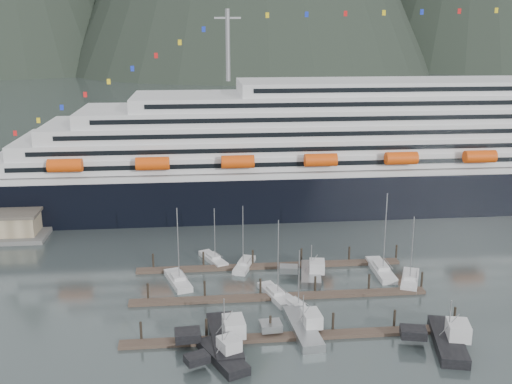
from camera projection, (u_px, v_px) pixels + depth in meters
ground at (314, 305)px, 94.01m from camera, size 1600.00×1600.00×0.00m
cruise_ship at (392, 155)px, 146.50m from camera, size 210.00×30.40×50.30m
dock_near at (293, 336)px, 83.90m from camera, size 48.18×2.28×3.20m
dock_mid at (280, 296)px, 96.38m from camera, size 48.18×2.28×3.20m
dock_far at (270, 265)px, 108.86m from camera, size 48.18×2.28×3.20m
sailboat_a at (178, 281)px, 101.96m from camera, size 5.19×9.60×14.13m
sailboat_b at (275, 295)px, 96.59m from camera, size 5.02×9.56×13.74m
sailboat_c at (295, 307)px, 92.44m from camera, size 5.48×8.72×10.38m
sailboat_e at (213, 259)px, 111.63m from camera, size 5.43×8.68×10.85m
sailboat_f at (244, 265)px, 108.66m from camera, size 4.89×8.47×12.29m
sailboat_g at (381, 270)px, 106.40m from camera, size 2.88×11.08×15.40m
sailboat_h at (410, 280)px, 102.13m from camera, size 6.04×9.52×12.57m
trawler_a at (223, 337)px, 82.42m from camera, size 9.76×13.49×7.29m
trawler_b at (222, 355)px, 77.88m from camera, size 8.53×10.08×6.22m
trawler_c at (302, 327)px, 85.32m from camera, size 8.89×12.57×6.27m
trawler_d at (447, 339)px, 81.75m from camera, size 9.76×12.83×7.34m
trawler_e at (310, 273)px, 104.11m from camera, size 8.11×10.62×6.60m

